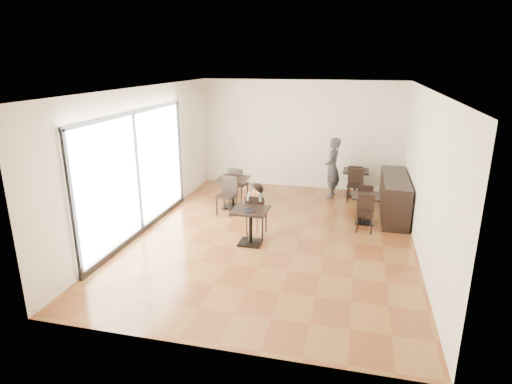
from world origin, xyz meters
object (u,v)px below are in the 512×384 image
(cafe_table_mid, at_px, (365,209))
(chair_mid_b, at_px, (365,214))
(chair_mid_a, at_px, (365,199))
(chair_back_a, at_px, (355,180))
(cafe_table_left, at_px, (233,193))
(child_table, at_px, (250,227))
(adult_patron, at_px, (332,168))
(chair_left_a, at_px, (239,184))
(chair_back_b, at_px, (355,186))
(cafe_table_back, at_px, (355,183))
(child_chair, at_px, (257,214))
(child, at_px, (257,209))
(chair_left_b, at_px, (227,196))

(cafe_table_mid, bearing_deg, chair_mid_b, -90.00)
(chair_mid_a, bearing_deg, chair_back_a, -78.16)
(cafe_table_left, distance_m, chair_mid_a, 3.39)
(child_table, distance_m, chair_back_a, 4.52)
(adult_patron, relative_size, chair_mid_b, 2.07)
(chair_left_a, relative_size, chair_back_b, 1.07)
(cafe_table_back, bearing_deg, cafe_table_mid, -82.89)
(cafe_table_left, height_order, cafe_table_back, cafe_table_left)
(chair_mid_b, relative_size, chair_back_b, 0.92)
(child_chair, bearing_deg, cafe_table_left, -57.45)
(child, relative_size, chair_left_a, 1.22)
(child, height_order, chair_left_a, child)
(child_chair, xyz_separation_m, chair_left_b, (-1.03, 1.06, 0.01))
(chair_mid_b, bearing_deg, child_chair, -160.33)
(adult_patron, xyz_separation_m, chair_mid_b, (0.92, -2.39, -0.44))
(child_table, height_order, cafe_table_mid, child_table)
(cafe_table_left, bearing_deg, child_chair, -57.45)
(chair_left_a, bearing_deg, chair_mid_a, -174.32)
(child, xyz_separation_m, chair_back_a, (2.09, 3.46, -0.14))
(child, height_order, chair_back_b, child)
(chair_left_a, relative_size, chair_back_a, 1.07)
(adult_patron, bearing_deg, child_chair, -20.47)
(chair_mid_b, bearing_deg, chair_left_b, 176.84)
(cafe_table_mid, relative_size, cafe_table_back, 0.92)
(child, bearing_deg, child_table, -90.00)
(cafe_table_left, bearing_deg, adult_patron, 31.22)
(chair_mid_b, bearing_deg, child_table, -149.01)
(child_chair, height_order, cafe_table_left, child_chair)
(child_table, bearing_deg, chair_left_a, 110.79)
(child, height_order, adult_patron, adult_patron)
(adult_patron, height_order, cafe_table_mid, adult_patron)
(chair_back_b, bearing_deg, cafe_table_mid, -76.13)
(adult_patron, bearing_deg, chair_mid_b, 25.34)
(child_chair, bearing_deg, cafe_table_back, -121.47)
(adult_patron, height_order, chair_left_a, adult_patron)
(cafe_table_mid, height_order, chair_back_a, chair_back_a)
(chair_mid_a, bearing_deg, cafe_table_mid, 92.59)
(child_table, relative_size, chair_left_a, 0.81)
(child_table, relative_size, cafe_table_mid, 1.13)
(cafe_table_back, xyz_separation_m, chair_mid_a, (0.27, -1.59, 0.04))
(cafe_table_mid, distance_m, chair_left_a, 3.50)
(child_table, bearing_deg, cafe_table_left, 115.46)
(child_table, bearing_deg, chair_left_b, 122.55)
(child_table, height_order, chair_mid_b, chair_mid_b)
(chair_mid_a, distance_m, chair_left_b, 3.47)
(child, relative_size, chair_mid_b, 1.42)
(child_table, height_order, chair_left_b, chair_left_b)
(cafe_table_mid, relative_size, cafe_table_left, 0.86)
(adult_patron, bearing_deg, chair_back_a, 122.54)
(adult_patron, distance_m, chair_mid_a, 1.64)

